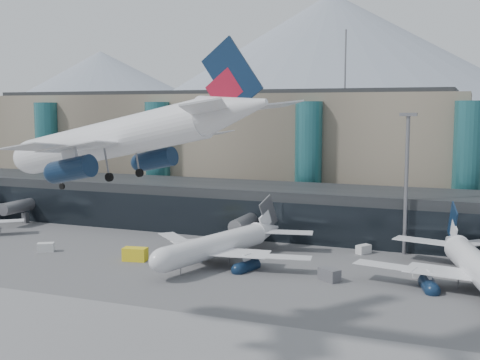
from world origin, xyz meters
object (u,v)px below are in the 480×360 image
(jet_parked_right, at_px, (472,255))
(veh_b, at_px, (210,248))
(veh_a, at_px, (46,247))
(veh_g, at_px, (416,273))
(veh_h, at_px, (135,254))
(lightmast_mid, at_px, (406,175))
(veh_c, at_px, (329,275))
(jet_parked_mid, at_px, (228,236))
(hero_jet, at_px, (135,126))
(veh_d, at_px, (363,249))

(jet_parked_right, xyz_separation_m, veh_b, (-45.31, 4.93, -3.84))
(jet_parked_right, relative_size, veh_b, 16.01)
(veh_a, relative_size, veh_g, 1.39)
(veh_g, height_order, veh_h, veh_h)
(veh_b, xyz_separation_m, veh_h, (-9.32, -11.27, 0.48))
(lightmast_mid, xyz_separation_m, veh_a, (-61.99, -22.20, -13.59))
(veh_b, distance_m, veh_c, 27.31)
(jet_parked_mid, height_order, veh_g, jet_parked_mid)
(veh_a, xyz_separation_m, veh_h, (18.88, 0.31, 0.32))
(hero_jet, height_order, jet_parked_right, hero_jet)
(jet_parked_right, height_order, veh_d, jet_parked_right)
(jet_parked_mid, bearing_deg, veh_c, -91.06)
(veh_a, xyz_separation_m, veh_b, (28.19, 11.58, -0.16))
(jet_parked_mid, height_order, veh_h, jet_parked_mid)
(hero_jet, height_order, jet_parked_mid, hero_jet)
(jet_parked_right, relative_size, veh_d, 13.34)
(veh_h, bearing_deg, veh_a, 171.88)
(veh_b, bearing_deg, jet_parked_right, -109.58)
(hero_jet, distance_m, veh_d, 60.93)
(veh_d, relative_size, veh_g, 1.31)
(veh_a, height_order, veh_h, veh_h)
(veh_a, bearing_deg, veh_c, -31.46)
(jet_parked_right, xyz_separation_m, veh_h, (-54.63, -6.34, -3.36))
(jet_parked_mid, distance_m, veh_g, 31.93)
(veh_h, bearing_deg, veh_b, 41.35)
(jet_parked_right, distance_m, veh_a, 73.90)
(veh_c, relative_size, veh_g, 1.62)
(veh_b, relative_size, veh_g, 1.09)
(jet_parked_right, bearing_deg, veh_a, 80.22)
(veh_d, bearing_deg, hero_jet, -163.66)
(jet_parked_mid, distance_m, jet_parked_right, 39.74)
(veh_b, xyz_separation_m, veh_g, (37.27, -4.03, -0.05))
(jet_parked_mid, distance_m, veh_b, 8.32)
(lightmast_mid, height_order, veh_d, lightmast_mid)
(lightmast_mid, relative_size, veh_a, 8.66)
(jet_parked_mid, bearing_deg, veh_h, 129.10)
(veh_b, bearing_deg, veh_h, 127.05)
(veh_c, bearing_deg, jet_parked_mid, -162.52)
(lightmast_mid, xyz_separation_m, veh_h, (-43.11, -21.89, -13.27))
(hero_jet, bearing_deg, jet_parked_right, 59.34)
(hero_jet, distance_m, jet_parked_right, 56.28)
(hero_jet, xyz_separation_m, veh_a, (-40.22, 34.05, -23.73))
(veh_g, bearing_deg, veh_c, -68.30)
(jet_parked_mid, height_order, veh_b, jet_parked_mid)
(lightmast_mid, height_order, jet_parked_right, lightmast_mid)
(jet_parked_mid, bearing_deg, veh_g, -71.95)
(veh_a, relative_size, veh_b, 1.28)
(veh_a, height_order, veh_d, veh_a)
(veh_c, bearing_deg, veh_d, 119.38)
(lightmast_mid, xyz_separation_m, hero_jet, (-21.77, -56.25, 10.15))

